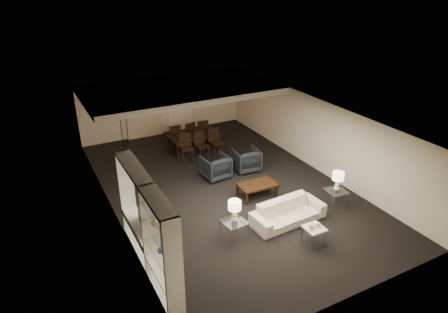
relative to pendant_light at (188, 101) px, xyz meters
The scene contains 35 objects.
floor 4.00m from the pendant_light, 94.90° to the right, with size 11.00×11.00×0.00m, color black.
ceiling 3.56m from the pendant_light, 94.90° to the right, with size 7.00×11.00×0.02m, color silver.
wall_back 2.13m from the pendant_light, 98.53° to the left, with size 7.00×0.02×2.50m, color beige.
wall_front 9.03m from the pendant_light, 91.91° to the right, with size 7.00×0.02×2.50m, color beige.
wall_left 5.21m from the pendant_light, 137.35° to the right, with size 0.02×11.00×2.50m, color beige.
wall_right 4.79m from the pendant_light, 47.56° to the right, with size 0.02×11.00×2.50m, color beige.
ceiling_soffit 0.57m from the pendant_light, behind, with size 7.00×4.00×0.20m, color silver.
curtains 2.38m from the pendant_light, 122.01° to the left, with size 1.50×0.12×2.40m, color beige.
door 2.19m from the pendant_light, 78.52° to the left, with size 0.90×0.05×2.10m, color silver.
painting 2.69m from the pendant_light, 47.44° to the left, with size 0.95×0.04×0.65m, color #142D38.
media_unit 7.13m from the pendant_light, 120.62° to the right, with size 0.38×3.40×2.35m, color white, non-canonical shape.
pendant_light is the anchor object (origin of this frame).
sofa 6.27m from the pendant_light, 86.56° to the right, with size 2.12×0.83×0.62m, color beige.
coffee_table 4.79m from the pendant_light, 85.33° to the right, with size 1.17×0.68×0.42m, color black, non-canonical shape.
armchair_left 3.16m from the pendant_light, 94.91° to the right, with size 0.84×0.87×0.79m, color black.
armchair_right 3.29m from the pendant_light, 70.72° to the right, with size 0.84×0.87×0.79m, color black.
side_table_left 6.41m from the pendant_light, 102.45° to the right, with size 0.58×0.58×0.54m, color white, non-canonical shape.
side_table_right 6.60m from the pendant_light, 71.18° to the right, with size 0.58×0.58×0.54m, color silver, non-canonical shape.
table_lamp_left 6.29m from the pendant_light, 102.45° to the right, with size 0.33×0.33×0.60m, color white, non-canonical shape.
table_lamp_right 6.49m from the pendant_light, 71.18° to the right, with size 0.33×0.33×0.60m, color beige, non-canonical shape.
marble_table 7.36m from the pendant_light, 87.09° to the right, with size 0.49×0.49×0.49m, color white, non-canonical shape.
gold_gourd_a 7.29m from the pendant_light, 87.89° to the right, with size 0.16×0.16×0.16m, color #E7B67A.
gold_gourd_b 7.30m from the pendant_light, 86.29° to the right, with size 0.14×0.14×0.14m, color #DFC676.
television 6.65m from the pendant_light, 122.89° to the right, with size 0.13×1.02×0.59m, color black.
vase_blue 7.93m from the pendant_light, 117.21° to the right, with size 0.16×0.16×0.17m, color #23449A.
vase_amber 7.63m from the pendant_light, 118.27° to the right, with size 0.16×0.16×0.16m, color gold.
floor_speaker 6.12m from the pendant_light, 118.52° to the right, with size 0.11×0.11×1.04m, color black.
dining_table 1.64m from the pendant_light, 84.56° to the right, with size 1.91×1.06×0.67m, color black.
chair_nl 1.86m from the pendant_light, 117.74° to the right, with size 0.46×0.46×1.00m, color black, non-canonical shape.
chair_nm 1.78m from the pendant_light, 87.87° to the right, with size 0.46×0.46×1.00m, color black, non-canonical shape.
chair_nr 1.89m from the pendant_light, 59.03° to the right, with size 0.46×0.46×1.00m, color black, non-canonical shape.
chair_fl 1.55m from the pendant_light, 157.32° to the left, with size 0.46×0.46×1.00m, color black, non-canonical shape.
chair_fm 1.44m from the pendant_light, 80.41° to the left, with size 0.46×0.46×1.00m, color black, non-canonical shape.
chair_fr 1.58m from the pendant_light, 20.11° to the left, with size 0.46×0.46×1.00m, color black, non-canonical shape.
floor_lamp 2.78m from the pendant_light, 155.68° to the left, with size 0.27×0.27×1.89m, color black, non-canonical shape.
Camera 1 is at (-5.23, -9.99, 6.36)m, focal length 32.00 mm.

